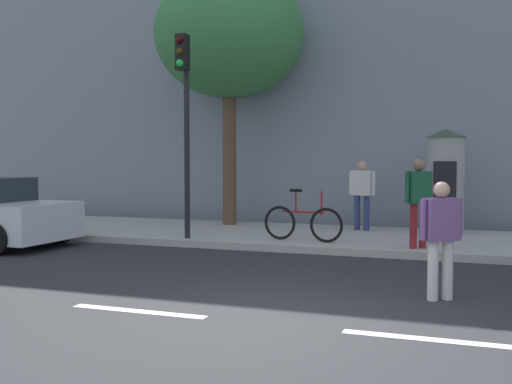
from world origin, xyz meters
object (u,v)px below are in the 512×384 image
(traffic_light, at_px, (184,103))
(poster_column, at_px, (445,180))
(pedestrian_in_light_jacket, at_px, (441,231))
(pedestrian_with_backpack, at_px, (362,189))
(bicycle_upright, at_px, (303,223))
(pedestrian_in_dark_shirt, at_px, (419,196))
(street_tree, at_px, (229,35))

(traffic_light, xyz_separation_m, poster_column, (5.24, 2.89, -1.69))
(pedestrian_in_light_jacket, distance_m, pedestrian_with_backpack, 6.54)
(poster_column, xyz_separation_m, pedestrian_with_backpack, (-1.91, -0.07, -0.23))
(pedestrian_in_light_jacket, distance_m, bicycle_upright, 4.86)
(traffic_light, height_order, pedestrian_in_dark_shirt, traffic_light)
(street_tree, bearing_deg, pedestrian_in_dark_shirt, -28.81)
(bicycle_upright, bearing_deg, traffic_light, -168.78)
(traffic_light, xyz_separation_m, bicycle_upright, (2.48, 0.49, -2.53))
(traffic_light, relative_size, pedestrian_in_dark_shirt, 2.52)
(traffic_light, bearing_deg, pedestrian_in_dark_shirt, 2.67)
(pedestrian_in_dark_shirt, relative_size, bicycle_upright, 0.98)
(street_tree, bearing_deg, pedestrian_with_backpack, -2.72)
(street_tree, bearing_deg, bicycle_upright, -43.19)
(street_tree, height_order, pedestrian_in_light_jacket, street_tree)
(pedestrian_in_dark_shirt, xyz_separation_m, pedestrian_with_backpack, (-1.51, 2.59, -0.02))
(poster_column, bearing_deg, pedestrian_in_light_jacket, -88.56)
(street_tree, xyz_separation_m, pedestrian_in_light_jacket, (5.58, -6.37, -4.16))
(street_tree, xyz_separation_m, pedestrian_in_dark_shirt, (5.02, -2.76, -3.91))
(street_tree, relative_size, pedestrian_in_dark_shirt, 3.84)
(traffic_light, xyz_separation_m, street_tree, (-0.18, 2.99, 2.01))
(street_tree, bearing_deg, traffic_light, -86.64)
(pedestrian_in_dark_shirt, bearing_deg, street_tree, 151.19)
(traffic_light, relative_size, bicycle_upright, 2.46)
(bicycle_upright, bearing_deg, street_tree, 136.81)
(poster_column, distance_m, bicycle_upright, 3.75)
(pedestrian_with_backpack, relative_size, bicycle_upright, 0.95)
(poster_column, distance_m, pedestrian_with_backpack, 1.92)
(pedestrian_with_backpack, height_order, bicycle_upright, pedestrian_with_backpack)
(bicycle_upright, bearing_deg, poster_column, 40.96)
(poster_column, xyz_separation_m, street_tree, (-5.42, 0.10, 3.70))
(traffic_light, bearing_deg, street_tree, 93.36)
(poster_column, relative_size, pedestrian_with_backpack, 1.44)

